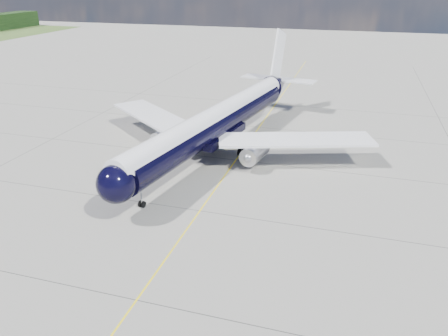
# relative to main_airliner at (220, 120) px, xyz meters

# --- Properties ---
(ground) EXTENTS (320.00, 320.00, 0.00)m
(ground) POSITION_rel_main_airliner_xyz_m (3.12, 2.21, -4.71)
(ground) COLOR gray
(ground) RESTS_ON ground
(taxiway_centerline) EXTENTS (0.16, 160.00, 0.01)m
(taxiway_centerline) POSITION_rel_main_airliner_xyz_m (3.12, -2.79, -4.70)
(taxiway_centerline) COLOR yellow
(taxiway_centerline) RESTS_ON ground
(main_airliner) EXTENTS (42.49, 52.27, 15.16)m
(main_airliner) POSITION_rel_main_airliner_xyz_m (0.00, 0.00, 0.00)
(main_airliner) COLOR black
(main_airliner) RESTS_ON ground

